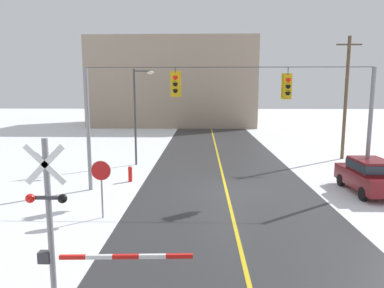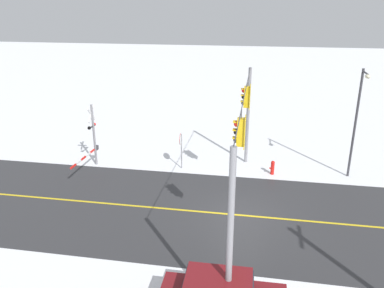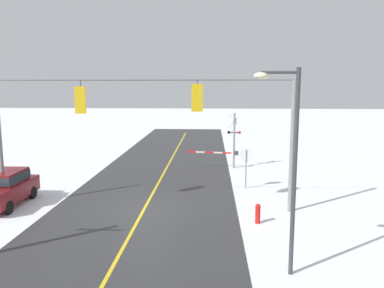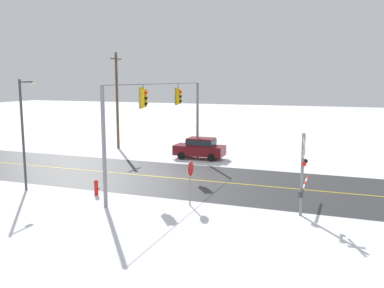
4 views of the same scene
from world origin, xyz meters
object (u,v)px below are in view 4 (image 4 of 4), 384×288
(parked_car_maroon, at_px, (200,147))
(stop_sign, at_px, (190,173))
(streetlamp_near, at_px, (25,124))
(railroad_crossing, at_px, (303,174))
(fire_hydrant, at_px, (96,187))
(utility_pole, at_px, (117,100))

(parked_car_maroon, bearing_deg, stop_sign, -162.91)
(stop_sign, xyz_separation_m, streetlamp_near, (-0.34, 10.19, 2.20))
(stop_sign, relative_size, railroad_crossing, 0.59)
(streetlamp_near, xyz_separation_m, fire_hydrant, (0.30, -4.52, -3.45))
(railroad_crossing, distance_m, parked_car_maroon, 14.95)
(parked_car_maroon, xyz_separation_m, streetlamp_near, (-12.62, 6.42, 2.96))
(streetlamp_near, relative_size, fire_hydrant, 7.39)
(stop_sign, height_order, fire_hydrant, stop_sign)
(parked_car_maroon, distance_m, fire_hydrant, 12.47)
(railroad_crossing, bearing_deg, utility_pole, 52.88)
(railroad_crossing, xyz_separation_m, fire_hydrant, (-0.69, 11.24, -1.52))
(railroad_crossing, relative_size, utility_pole, 0.45)
(fire_hydrant, bearing_deg, streetlamp_near, 93.81)
(utility_pole, bearing_deg, streetlamp_near, -170.15)
(streetlamp_near, bearing_deg, utility_pole, 9.85)
(parked_car_maroon, relative_size, streetlamp_near, 0.65)
(railroad_crossing, height_order, streetlamp_near, streetlamp_near)
(railroad_crossing, distance_m, streetlamp_near, 15.91)
(stop_sign, relative_size, utility_pole, 0.26)
(stop_sign, height_order, parked_car_maroon, stop_sign)
(streetlamp_near, xyz_separation_m, utility_pole, (14.87, 2.58, 0.68))
(utility_pole, bearing_deg, fire_hydrant, -154.02)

